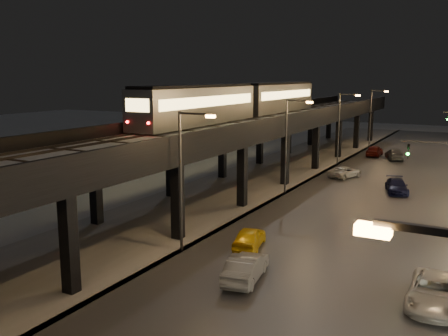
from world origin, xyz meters
The scene contains 18 objects.
road_surface centered at (7.50, 35.00, 0.03)m, with size 17.00×120.00×0.06m, color #46474D.
under_viaduct_pavement centered at (-6.00, 35.00, 0.03)m, with size 11.00×120.00×0.06m, color #9FA1A8.
elevated_viaduct centered at (-6.00, 31.84, 5.62)m, with size 9.00×100.00×6.30m.
viaduct_trackbed centered at (-6.01, 31.97, 6.39)m, with size 8.40×100.00×0.32m.
viaduct_parapet_streetside centered at (-1.65, 32.00, 6.85)m, with size 0.30×100.00×1.10m, color black.
viaduct_parapet_far centered at (-10.35, 32.00, 6.85)m, with size 0.30×100.00×1.10m, color black.
streetlight_left_1 centered at (-0.43, 13.00, 5.24)m, with size 2.57×0.28×9.00m.
streetlight_left_2 centered at (-0.43, 31.00, 5.24)m, with size 2.57×0.28×9.00m.
streetlight_left_3 centered at (-0.43, 49.00, 5.24)m, with size 2.57×0.28×9.00m.
streetlight_left_4 centered at (-0.43, 67.00, 5.24)m, with size 2.57×0.28×9.00m.
subway_train centered at (-8.50, 37.79, 8.46)m, with size 3.10×38.14×3.71m.
car_taxi centered at (2.91, 15.57, 0.69)m, with size 1.62×4.02×1.37m, color yellow.
car_near_white centered at (5.02, 10.69, 0.74)m, with size 1.56×4.48×1.48m, color gray.
car_mid_silver centered at (2.30, 41.38, 0.62)m, with size 2.04×4.43×1.23m, color silver.
car_mid_dark centered at (5.00, 56.40, 0.71)m, with size 1.99×4.90×1.42m, color #4F5157.
car_far_white centered at (1.97, 58.25, 0.75)m, with size 1.78×4.42×1.51m, color maroon.
car_onc_dark centered at (14.49, 12.24, 0.71)m, with size 2.37×5.13×1.43m, color silver.
car_onc_white centered at (8.68, 36.33, 0.66)m, with size 1.86×4.57×1.33m, color black.
Camera 1 is at (16.31, -12.69, 11.15)m, focal length 40.00 mm.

